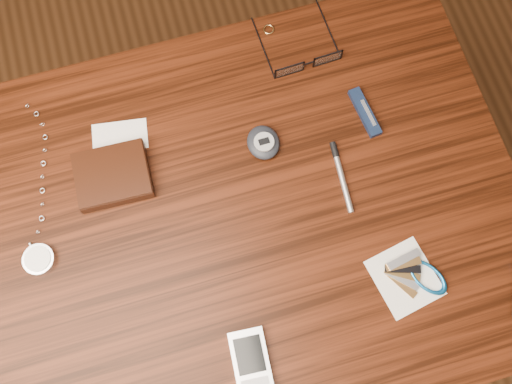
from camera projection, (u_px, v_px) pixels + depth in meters
ground at (235, 284)px, 1.64m from camera, size 3.80×3.80×0.00m
desk at (222, 237)px, 1.02m from camera, size 1.00×0.70×0.75m
wallet_and_card at (113, 175)px, 0.93m from camera, size 0.14×0.16×0.03m
eyeglasses at (307, 61)px, 0.99m from camera, size 0.13×0.13×0.03m
gold_ring at (269, 29)px, 1.02m from camera, size 0.02×0.02×0.00m
pocket_watch at (39, 255)px, 0.90m from camera, size 0.08×0.30×0.02m
pda_phone at (251, 363)px, 0.85m from camera, size 0.06×0.10×0.02m
pedometer at (263, 142)px, 0.95m from camera, size 0.05×0.06×0.03m
notepad_keys at (415, 276)px, 0.89m from camera, size 0.13×0.12×0.01m
pocket_knife at (365, 112)px, 0.97m from camera, size 0.03×0.09×0.01m
silver_pen at (340, 171)px, 0.94m from camera, size 0.02×0.12×0.01m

